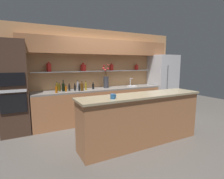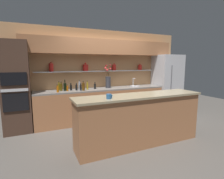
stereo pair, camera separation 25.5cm
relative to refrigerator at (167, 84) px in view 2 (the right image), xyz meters
name	(u,v)px [view 2 (the right image)]	position (x,y,z in m)	size (l,w,h in m)	color
ground_plane	(127,134)	(-2.18, -1.20, -0.95)	(12.00, 12.00, 0.00)	#4C4742
back_wall_unit	(103,66)	(-2.19, 0.33, 0.60)	(5.20, 0.44, 2.60)	tan
back_counter_unit	(103,104)	(-2.30, 0.04, -0.49)	(3.72, 0.62, 0.92)	#99603D
island_counter	(139,119)	(-2.18, -1.72, -0.44)	(2.65, 0.61, 1.02)	#99603D
refrigerator	(167,84)	(0.00, 0.00, 0.00)	(0.83, 0.73, 1.90)	#B7B7BC
oven_tower	(16,87)	(-4.48, 0.04, 0.12)	(0.61, 0.64, 2.15)	#3D281E
flower_vase	(108,81)	(-2.11, 0.10, 0.17)	(0.18, 0.15, 0.68)	#2D2D33
sink_fixture	(135,86)	(-1.23, 0.05, -0.01)	(0.29, 0.29, 0.25)	#B7B7BC
bottle_oil_0	(59,87)	(-3.49, 0.17, 0.07)	(0.06, 0.06, 0.24)	brown
bottle_spirit_1	(83,87)	(-2.90, -0.11, 0.07)	(0.08, 0.08, 0.25)	#4C2D0C
bottle_oil_2	(61,87)	(-3.44, 0.08, 0.07)	(0.06, 0.06, 0.24)	#47380A
bottle_spirit_3	(80,86)	(-2.96, 0.09, 0.08)	(0.06, 0.06, 0.26)	gray
bottle_sauce_4	(58,89)	(-3.56, -0.14, 0.05)	(0.06, 0.06, 0.19)	#9E4C0A
bottle_sauce_5	(76,87)	(-3.06, 0.01, 0.05)	(0.05, 0.05, 0.19)	black
bottle_sauce_6	(71,87)	(-3.20, 0.05, 0.05)	(0.05, 0.05, 0.19)	black
bottle_sauce_7	(95,86)	(-2.53, 0.06, 0.05)	(0.06, 0.06, 0.19)	black
bottle_sauce_8	(81,87)	(-2.97, -0.07, 0.05)	(0.05, 0.05, 0.19)	black
bottle_oil_9	(87,86)	(-2.76, 0.00, 0.07)	(0.05, 0.05, 0.24)	olive
bottle_wine_10	(65,87)	(-3.35, 0.05, 0.07)	(0.08, 0.08, 0.29)	black
bottle_sauce_11	(67,88)	(-3.30, -0.02, 0.04)	(0.05, 0.05, 0.17)	#9E4C0A
coffee_mug	(109,96)	(-2.90, -1.84, 0.11)	(0.11, 0.09, 0.09)	#235184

